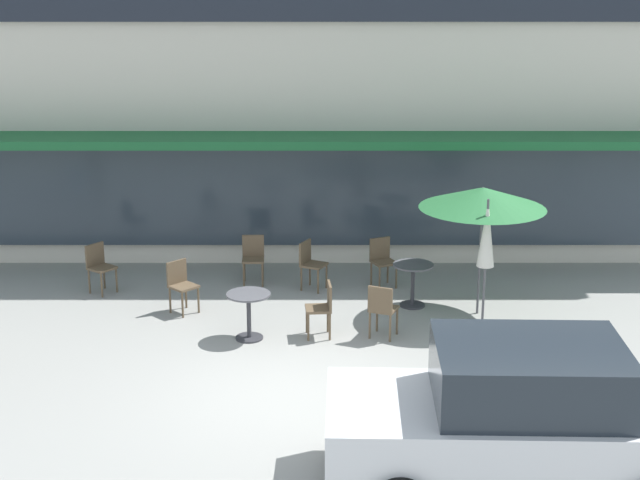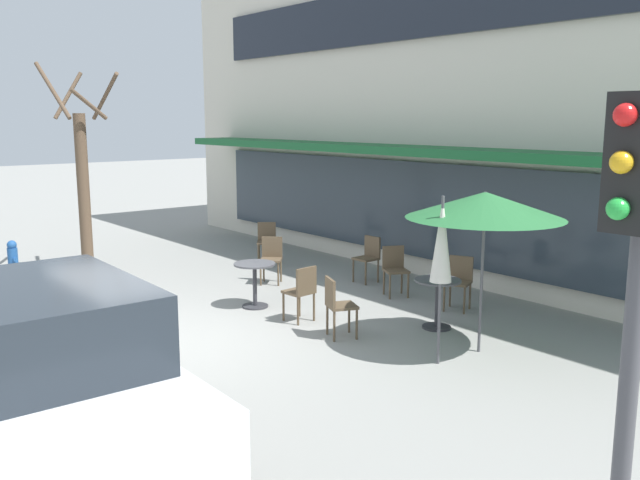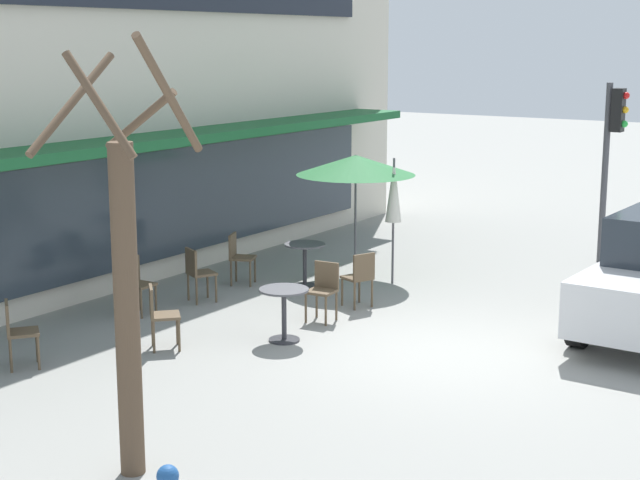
{
  "view_description": "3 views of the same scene",
  "coord_description": "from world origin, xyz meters",
  "px_view_note": "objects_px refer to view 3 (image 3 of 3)",
  "views": [
    {
      "loc": [
        0.39,
        -12.39,
        5.94
      ],
      "look_at": [
        0.35,
        3.22,
        1.29
      ],
      "focal_mm": 55.0,
      "sensor_mm": 36.0,
      "label": 1
    },
    {
      "loc": [
        8.56,
        -4.08,
        3.15
      ],
      "look_at": [
        -0.61,
        3.39,
        1.02
      ],
      "focal_mm": 38.0,
      "sensor_mm": 36.0,
      "label": 2
    },
    {
      "loc": [
        -11.55,
        -5.61,
        4.16
      ],
      "look_at": [
        0.51,
        2.28,
        1.22
      ],
      "focal_mm": 55.0,
      "sensor_mm": 36.0,
      "label": 3
    }
  ],
  "objects_px": {
    "cafe_table_streetside": "(305,258)",
    "patio_umbrella_cream_folded": "(394,191)",
    "cafe_table_near_wall": "(284,306)",
    "cafe_chair_3": "(360,275)",
    "traffic_light_pole": "(612,143)",
    "cafe_chair_6": "(197,270)",
    "street_tree": "(126,284)",
    "patio_umbrella_green_folded": "(356,165)",
    "cafe_chair_4": "(239,255)",
    "cafe_chair_2": "(17,329)",
    "cafe_chair_5": "(324,287)",
    "cafe_chair_1": "(136,281)",
    "cafe_chair_0": "(159,312)"
  },
  "relations": [
    {
      "from": "cafe_table_streetside",
      "to": "patio_umbrella_cream_folded",
      "type": "height_order",
      "value": "patio_umbrella_cream_folded"
    },
    {
      "from": "cafe_table_near_wall",
      "to": "cafe_chair_3",
      "type": "xyz_separation_m",
      "value": [
        2.11,
        0.02,
        0.01
      ]
    },
    {
      "from": "cafe_table_streetside",
      "to": "traffic_light_pole",
      "type": "distance_m",
      "value": 6.26
    },
    {
      "from": "cafe_chair_6",
      "to": "street_tree",
      "type": "relative_size",
      "value": 0.21
    },
    {
      "from": "patio_umbrella_green_folded",
      "to": "traffic_light_pole",
      "type": "bearing_deg",
      "value": -43.06
    },
    {
      "from": "cafe_chair_4",
      "to": "traffic_light_pole",
      "type": "height_order",
      "value": "traffic_light_pole"
    },
    {
      "from": "cafe_chair_3",
      "to": "cafe_chair_4",
      "type": "xyz_separation_m",
      "value": [
        0.15,
        2.54,
        0.0
      ]
    },
    {
      "from": "cafe_chair_4",
      "to": "cafe_chair_2",
      "type": "bearing_deg",
      "value": -176.01
    },
    {
      "from": "cafe_table_near_wall",
      "to": "cafe_chair_3",
      "type": "bearing_deg",
      "value": 0.51
    },
    {
      "from": "cafe_chair_2",
      "to": "street_tree",
      "type": "height_order",
      "value": "street_tree"
    },
    {
      "from": "cafe_table_streetside",
      "to": "cafe_chair_5",
      "type": "xyz_separation_m",
      "value": [
        -1.55,
        -1.39,
        0.01
      ]
    },
    {
      "from": "street_tree",
      "to": "cafe_table_streetside",
      "type": "bearing_deg",
      "value": 21.19
    },
    {
      "from": "cafe_table_near_wall",
      "to": "cafe_chair_6",
      "type": "xyz_separation_m",
      "value": [
        0.95,
        2.38,
        0.01
      ]
    },
    {
      "from": "cafe_table_near_wall",
      "to": "cafe_chair_4",
      "type": "distance_m",
      "value": 3.42
    },
    {
      "from": "cafe_table_streetside",
      "to": "cafe_chair_2",
      "type": "bearing_deg",
      "value": 172.66
    },
    {
      "from": "cafe_chair_6",
      "to": "traffic_light_pole",
      "type": "distance_m",
      "value": 8.16
    },
    {
      "from": "cafe_chair_3",
      "to": "cafe_chair_6",
      "type": "distance_m",
      "value": 2.63
    },
    {
      "from": "patio_umbrella_green_folded",
      "to": "cafe_chair_6",
      "type": "height_order",
      "value": "patio_umbrella_green_folded"
    },
    {
      "from": "cafe_table_streetside",
      "to": "cafe_chair_3",
      "type": "height_order",
      "value": "cafe_chair_3"
    },
    {
      "from": "cafe_chair_2",
      "to": "cafe_chair_5",
      "type": "height_order",
      "value": "same"
    },
    {
      "from": "cafe_table_streetside",
      "to": "cafe_chair_2",
      "type": "relative_size",
      "value": 0.85
    },
    {
      "from": "cafe_chair_2",
      "to": "traffic_light_pole",
      "type": "bearing_deg",
      "value": -23.51
    },
    {
      "from": "cafe_chair_4",
      "to": "street_tree",
      "type": "distance_m",
      "value": 7.73
    },
    {
      "from": "cafe_chair_6",
      "to": "cafe_chair_1",
      "type": "bearing_deg",
      "value": 161.85
    },
    {
      "from": "cafe_chair_0",
      "to": "cafe_chair_1",
      "type": "bearing_deg",
      "value": 53.37
    },
    {
      "from": "cafe_chair_6",
      "to": "cafe_table_near_wall",
      "type": "bearing_deg",
      "value": -111.67
    },
    {
      "from": "cafe_chair_5",
      "to": "cafe_table_near_wall",
      "type": "bearing_deg",
      "value": -175.18
    },
    {
      "from": "cafe_table_streetside",
      "to": "cafe_chair_6",
      "type": "bearing_deg",
      "value": 153.41
    },
    {
      "from": "patio_umbrella_cream_folded",
      "to": "cafe_chair_2",
      "type": "distance_m",
      "value": 6.94
    },
    {
      "from": "cafe_chair_5",
      "to": "cafe_chair_6",
      "type": "xyz_separation_m",
      "value": [
        -0.22,
        2.28,
        0.0
      ]
    },
    {
      "from": "cafe_chair_5",
      "to": "cafe_chair_6",
      "type": "height_order",
      "value": "same"
    },
    {
      "from": "cafe_table_streetside",
      "to": "patio_umbrella_green_folded",
      "type": "height_order",
      "value": "patio_umbrella_green_folded"
    },
    {
      "from": "cafe_table_near_wall",
      "to": "street_tree",
      "type": "height_order",
      "value": "street_tree"
    },
    {
      "from": "cafe_chair_2",
      "to": "cafe_chair_5",
      "type": "bearing_deg",
      "value": -27.75
    },
    {
      "from": "cafe_table_near_wall",
      "to": "street_tree",
      "type": "xyz_separation_m",
      "value": [
        -4.32,
        -1.24,
        1.39
      ]
    },
    {
      "from": "cafe_chair_3",
      "to": "patio_umbrella_green_folded",
      "type": "bearing_deg",
      "value": 33.35
    },
    {
      "from": "cafe_chair_4",
      "to": "street_tree",
      "type": "height_order",
      "value": "street_tree"
    },
    {
      "from": "cafe_table_streetside",
      "to": "street_tree",
      "type": "relative_size",
      "value": 0.18
    },
    {
      "from": "cafe_table_streetside",
      "to": "cafe_chair_4",
      "type": "height_order",
      "value": "cafe_chair_4"
    },
    {
      "from": "cafe_chair_0",
      "to": "cafe_chair_5",
      "type": "bearing_deg",
      "value": -24.8
    },
    {
      "from": "cafe_chair_3",
      "to": "cafe_table_streetside",
      "type": "bearing_deg",
      "value": 67.18
    },
    {
      "from": "cafe_chair_2",
      "to": "cafe_chair_4",
      "type": "distance_m",
      "value": 5.11
    },
    {
      "from": "patio_umbrella_cream_folded",
      "to": "cafe_chair_0",
      "type": "xyz_separation_m",
      "value": [
        -4.99,
        0.87,
        -1.1
      ]
    },
    {
      "from": "cafe_table_streetside",
      "to": "patio_umbrella_green_folded",
      "type": "bearing_deg",
      "value": -18.52
    },
    {
      "from": "cafe_chair_3",
      "to": "cafe_chair_4",
      "type": "height_order",
      "value": "same"
    },
    {
      "from": "cafe_table_streetside",
      "to": "cafe_chair_4",
      "type": "distance_m",
      "value": 1.17
    },
    {
      "from": "cafe_table_near_wall",
      "to": "cafe_chair_5",
      "type": "xyz_separation_m",
      "value": [
        1.17,
        0.1,
        0.01
      ]
    },
    {
      "from": "cafe_chair_0",
      "to": "street_tree",
      "type": "xyz_separation_m",
      "value": [
        -3.09,
        -2.45,
        1.39
      ]
    },
    {
      "from": "cafe_chair_3",
      "to": "traffic_light_pole",
      "type": "bearing_deg",
      "value": -23.15
    },
    {
      "from": "cafe_chair_2",
      "to": "cafe_chair_1",
      "type": "bearing_deg",
      "value": 10.79
    }
  ]
}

